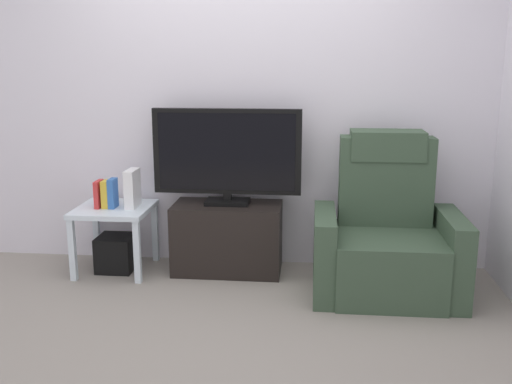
{
  "coord_description": "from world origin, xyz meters",
  "views": [
    {
      "loc": [
        0.52,
        -3.24,
        1.57
      ],
      "look_at": [
        0.15,
        0.5,
        0.7
      ],
      "focal_mm": 40.79,
      "sensor_mm": 36.0,
      "label": 1
    }
  ],
  "objects_px": {
    "book_middle": "(106,194)",
    "recliner_armchair": "(386,238)",
    "television": "(227,154)",
    "tv_stand": "(227,238)",
    "subwoofer_box": "(116,253)",
    "book_rightmost": "(113,193)",
    "game_console": "(132,188)",
    "side_table": "(114,217)",
    "book_leftmost": "(99,194)"
  },
  "relations": [
    {
      "from": "tv_stand",
      "to": "television",
      "type": "distance_m",
      "value": 0.63
    },
    {
      "from": "recliner_armchair",
      "to": "game_console",
      "type": "bearing_deg",
      "value": 178.13
    },
    {
      "from": "recliner_armchair",
      "to": "book_middle",
      "type": "xyz_separation_m",
      "value": [
        -2.01,
        0.18,
        0.22
      ]
    },
    {
      "from": "side_table",
      "to": "subwoofer_box",
      "type": "xyz_separation_m",
      "value": [
        -0.0,
        0.0,
        -0.28
      ]
    },
    {
      "from": "book_middle",
      "to": "book_rightmost",
      "type": "relative_size",
      "value": 0.93
    },
    {
      "from": "tv_stand",
      "to": "book_leftmost",
      "type": "xyz_separation_m",
      "value": [
        -0.94,
        -0.08,
        0.33
      ]
    },
    {
      "from": "book_leftmost",
      "to": "book_middle",
      "type": "height_order",
      "value": "book_middle"
    },
    {
      "from": "television",
      "to": "recliner_armchair",
      "type": "height_order",
      "value": "television"
    },
    {
      "from": "side_table",
      "to": "subwoofer_box",
      "type": "relative_size",
      "value": 2.03
    },
    {
      "from": "book_rightmost",
      "to": "game_console",
      "type": "height_order",
      "value": "game_console"
    },
    {
      "from": "recliner_armchair",
      "to": "book_leftmost",
      "type": "distance_m",
      "value": 2.09
    },
    {
      "from": "tv_stand",
      "to": "subwoofer_box",
      "type": "bearing_deg",
      "value": -175.82
    },
    {
      "from": "book_leftmost",
      "to": "television",
      "type": "bearing_deg",
      "value": 6.08
    },
    {
      "from": "side_table",
      "to": "book_middle",
      "type": "relative_size",
      "value": 2.68
    },
    {
      "from": "tv_stand",
      "to": "book_leftmost",
      "type": "distance_m",
      "value": 1.0
    },
    {
      "from": "side_table",
      "to": "book_leftmost",
      "type": "height_order",
      "value": "book_leftmost"
    },
    {
      "from": "television",
      "to": "side_table",
      "type": "height_order",
      "value": "television"
    },
    {
      "from": "television",
      "to": "game_console",
      "type": "relative_size",
      "value": 3.86
    },
    {
      "from": "book_leftmost",
      "to": "book_rightmost",
      "type": "xyz_separation_m",
      "value": [
        0.11,
        0.0,
        0.01
      ]
    },
    {
      "from": "recliner_armchair",
      "to": "tv_stand",
      "type": "bearing_deg",
      "value": 171.72
    },
    {
      "from": "television",
      "to": "subwoofer_box",
      "type": "distance_m",
      "value": 1.13
    },
    {
      "from": "book_middle",
      "to": "subwoofer_box",
      "type": "bearing_deg",
      "value": 24.91
    },
    {
      "from": "recliner_armchair",
      "to": "television",
      "type": "bearing_deg",
      "value": 170.82
    },
    {
      "from": "subwoofer_box",
      "to": "book_rightmost",
      "type": "xyz_separation_m",
      "value": [
        0.01,
        -0.02,
        0.47
      ]
    },
    {
      "from": "television",
      "to": "game_console",
      "type": "xyz_separation_m",
      "value": [
        -0.69,
        -0.07,
        -0.25
      ]
    },
    {
      "from": "subwoofer_box",
      "to": "game_console",
      "type": "xyz_separation_m",
      "value": [
        0.15,
        0.01,
        0.5
      ]
    },
    {
      "from": "side_table",
      "to": "book_rightmost",
      "type": "xyz_separation_m",
      "value": [
        0.01,
        -0.02,
        0.19
      ]
    },
    {
      "from": "book_leftmost",
      "to": "game_console",
      "type": "distance_m",
      "value": 0.25
    },
    {
      "from": "book_middle",
      "to": "book_rightmost",
      "type": "bearing_deg",
      "value": 0.0
    },
    {
      "from": "recliner_armchair",
      "to": "book_leftmost",
      "type": "height_order",
      "value": "recliner_armchair"
    },
    {
      "from": "television",
      "to": "tv_stand",
      "type": "bearing_deg",
      "value": -90.0
    },
    {
      "from": "television",
      "to": "side_table",
      "type": "distance_m",
      "value": 0.97
    },
    {
      "from": "subwoofer_box",
      "to": "book_middle",
      "type": "xyz_separation_m",
      "value": [
        -0.04,
        -0.02,
        0.46
      ]
    },
    {
      "from": "book_middle",
      "to": "recliner_armchair",
      "type": "bearing_deg",
      "value": -5.05
    },
    {
      "from": "television",
      "to": "book_middle",
      "type": "bearing_deg",
      "value": -173.53
    },
    {
      "from": "side_table",
      "to": "book_rightmost",
      "type": "distance_m",
      "value": 0.19
    },
    {
      "from": "tv_stand",
      "to": "television",
      "type": "bearing_deg",
      "value": 90.0
    },
    {
      "from": "television",
      "to": "book_leftmost",
      "type": "xyz_separation_m",
      "value": [
        -0.94,
        -0.1,
        -0.29
      ]
    },
    {
      "from": "television",
      "to": "book_leftmost",
      "type": "distance_m",
      "value": 0.99
    },
    {
      "from": "side_table",
      "to": "game_console",
      "type": "xyz_separation_m",
      "value": [
        0.14,
        0.01,
        0.22
      ]
    },
    {
      "from": "tv_stand",
      "to": "subwoofer_box",
      "type": "distance_m",
      "value": 0.85
    },
    {
      "from": "tv_stand",
      "to": "game_console",
      "type": "bearing_deg",
      "value": -175.78
    },
    {
      "from": "television",
      "to": "recliner_armchair",
      "type": "xyz_separation_m",
      "value": [
        1.13,
        -0.28,
        -0.51
      ]
    },
    {
      "from": "subwoofer_box",
      "to": "book_leftmost",
      "type": "relative_size",
      "value": 1.33
    },
    {
      "from": "book_middle",
      "to": "game_console",
      "type": "height_order",
      "value": "game_console"
    },
    {
      "from": "side_table",
      "to": "tv_stand",
      "type": "bearing_deg",
      "value": 4.18
    },
    {
      "from": "game_console",
      "to": "tv_stand",
      "type": "bearing_deg",
      "value": 4.22
    },
    {
      "from": "tv_stand",
      "to": "recliner_armchair",
      "type": "xyz_separation_m",
      "value": [
        1.13,
        -0.26,
        0.11
      ]
    },
    {
      "from": "tv_stand",
      "to": "game_console",
      "type": "relative_size",
      "value": 2.84
    },
    {
      "from": "subwoofer_box",
      "to": "book_leftmost",
      "type": "distance_m",
      "value": 0.47
    }
  ]
}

